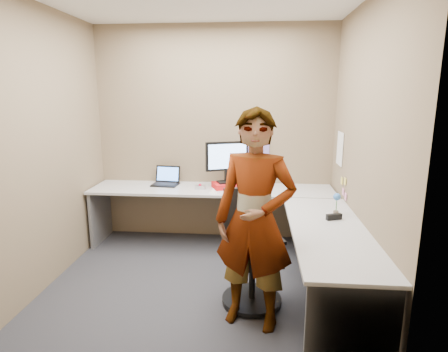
# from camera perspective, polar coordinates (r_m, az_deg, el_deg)

# --- Properties ---
(ground) EXTENTS (3.00, 3.00, 0.00)m
(ground) POSITION_cam_1_polar(r_m,az_deg,el_deg) (3.96, -3.56, -15.77)
(ground) COLOR #25252A
(ground) RESTS_ON ground
(wall_back) EXTENTS (3.00, 0.00, 3.00)m
(wall_back) POSITION_cam_1_polar(r_m,az_deg,el_deg) (4.80, -1.47, 6.29)
(wall_back) COLOR brown
(wall_back) RESTS_ON ground
(wall_right) EXTENTS (0.00, 2.70, 2.70)m
(wall_right) POSITION_cam_1_polar(r_m,az_deg,el_deg) (3.61, 20.44, 3.39)
(wall_right) COLOR brown
(wall_right) RESTS_ON ground
(wall_left) EXTENTS (0.00, 2.70, 2.70)m
(wall_left) POSITION_cam_1_polar(r_m,az_deg,el_deg) (4.03, -25.48, 3.86)
(wall_left) COLOR brown
(wall_left) RESTS_ON ground
(desk) EXTENTS (2.98, 2.58, 0.73)m
(desk) POSITION_cam_1_polar(r_m,az_deg,el_deg) (4.04, 3.32, -6.04)
(desk) COLOR #B4B4B4
(desk) RESTS_ON ground
(paper_ream) EXTENTS (0.40, 0.35, 0.07)m
(paper_ream) POSITION_cam_1_polar(r_m,az_deg,el_deg) (4.60, 0.42, -1.40)
(paper_ream) COLOR red
(paper_ream) RESTS_ON desk
(monitor) EXTENTS (0.51, 0.25, 0.50)m
(monitor) POSITION_cam_1_polar(r_m,az_deg,el_deg) (4.55, 0.46, 2.69)
(monitor) COLOR black
(monitor) RESTS_ON paper_ream
(laptop) EXTENTS (0.35, 0.30, 0.23)m
(laptop) POSITION_cam_1_polar(r_m,az_deg,el_deg) (4.82, -8.77, -0.59)
(laptop) COLOR black
(laptop) RESTS_ON desk
(trackball_mouse) EXTENTS (0.12, 0.08, 0.07)m
(trackball_mouse) POSITION_cam_1_polar(r_m,az_deg,el_deg) (4.56, -3.65, -1.67)
(trackball_mouse) COLOR #B7B7BC
(trackball_mouse) RESTS_ON desk
(origami) EXTENTS (0.10, 0.10, 0.06)m
(origami) POSITION_cam_1_polar(r_m,az_deg,el_deg) (4.36, -1.66, -2.24)
(origami) COLOR white
(origami) RESTS_ON desk
(stapler) EXTENTS (0.15, 0.09, 0.05)m
(stapler) POSITION_cam_1_polar(r_m,az_deg,el_deg) (3.61, 16.41, -5.99)
(stapler) COLOR black
(stapler) RESTS_ON desk
(flower) EXTENTS (0.07, 0.07, 0.22)m
(flower) POSITION_cam_1_polar(r_m,az_deg,el_deg) (3.73, 16.80, -3.60)
(flower) COLOR brown
(flower) RESTS_ON desk
(calendar_purple) EXTENTS (0.30, 0.01, 0.40)m
(calendar_purple) POSITION_cam_1_polar(r_m,az_deg,el_deg) (4.76, 5.14, 5.59)
(calendar_purple) COLOR #846BB7
(calendar_purple) RESTS_ON wall_back
(calendar_white) EXTENTS (0.01, 0.28, 0.38)m
(calendar_white) POSITION_cam_1_polar(r_m,az_deg,el_deg) (4.48, 17.25, 3.99)
(calendar_white) COLOR white
(calendar_white) RESTS_ON wall_right
(sticky_note_a) EXTENTS (0.01, 0.07, 0.07)m
(sticky_note_a) POSITION_cam_1_polar(r_m,az_deg,el_deg) (4.20, 17.96, -0.77)
(sticky_note_a) COLOR #F2E059
(sticky_note_a) RESTS_ON wall_right
(sticky_note_b) EXTENTS (0.01, 0.07, 0.07)m
(sticky_note_b) POSITION_cam_1_polar(r_m,az_deg,el_deg) (4.28, 17.70, -2.31)
(sticky_note_b) COLOR pink
(sticky_note_b) RESTS_ON wall_right
(sticky_note_c) EXTENTS (0.01, 0.07, 0.07)m
(sticky_note_c) POSITION_cam_1_polar(r_m,az_deg,el_deg) (4.17, 18.03, -3.00)
(sticky_note_c) COLOR pink
(sticky_note_c) RESTS_ON wall_right
(sticky_note_d) EXTENTS (0.01, 0.07, 0.07)m
(sticky_note_d) POSITION_cam_1_polar(r_m,az_deg,el_deg) (4.35, 17.51, -0.70)
(sticky_note_d) COLOR #F2E059
(sticky_note_d) RESTS_ON wall_right
(office_chair) EXTENTS (0.58, 0.57, 1.02)m
(office_chair) POSITION_cam_1_polar(r_m,az_deg,el_deg) (3.47, 4.04, -12.32)
(office_chair) COLOR black
(office_chair) RESTS_ON ground
(person) EXTENTS (0.74, 0.58, 1.78)m
(person) POSITION_cam_1_polar(r_m,az_deg,el_deg) (2.98, 4.69, -6.84)
(person) COLOR #999399
(person) RESTS_ON ground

